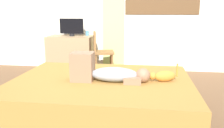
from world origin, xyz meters
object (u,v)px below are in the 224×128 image
bed (102,96)px  cup (87,33)px  desk (71,54)px  chair_by_desk (100,50)px  tv_monitor (72,27)px  person_lying (106,72)px  cat (164,76)px

bed → cup: 2.26m
desk → chair_by_desk: size_ratio=1.05×
tv_monitor → cup: tv_monitor is taller
bed → chair_by_desk: size_ratio=2.60×
desk → cup: bearing=22.4°
bed → tv_monitor: tv_monitor is taller
bed → cup: (-0.68, 2.07, 0.58)m
bed → desk: size_ratio=2.48×
cup → person_lying: bearing=-70.9°
desk → tv_monitor: 0.55m
desk → cat: bearing=-48.0°
bed → person_lying: person_lying is taller
cup → chair_by_desk: 0.57m
tv_monitor → cup: size_ratio=4.88×
bed → desk: (-1.00, 1.94, 0.16)m
chair_by_desk → cup: bearing=132.5°
desk → cup: 0.54m
bed → tv_monitor: bearing=116.4°
cat → cup: cup is taller
tv_monitor → person_lying: bearing=-62.8°
person_lying → chair_by_desk: 1.82m
cat → cup: (-1.42, 2.06, 0.29)m
bed → cat: size_ratio=6.48×
person_lying → desk: size_ratio=1.04×
tv_monitor → chair_by_desk: (0.62, -0.23, -0.41)m
cat → desk: (-1.74, 1.93, -0.13)m
desk → chair_by_desk: chair_by_desk is taller
person_lying → chair_by_desk: (-0.41, 1.78, -0.04)m
tv_monitor → chair_by_desk: bearing=-20.5°
cup → chair_by_desk: bearing=-47.5°
cat → desk: desk is taller
person_lying → cat: (0.68, 0.08, -0.05)m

